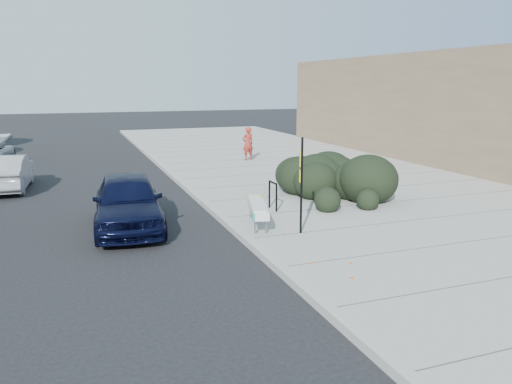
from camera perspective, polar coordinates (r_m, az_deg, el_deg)
ground at (r=11.92m, az=-0.82°, el=-6.04°), size 120.00×120.00×0.00m
sidewalk_near at (r=18.62m, az=10.32°, el=0.70°), size 11.20×50.00×0.15m
curb_near at (r=16.52m, az=-6.65°, el=-0.61°), size 0.22×50.00×0.17m
bench at (r=12.84m, az=0.19°, el=-1.80°), size 0.92×2.01×0.60m
bike_rack at (r=14.47m, az=1.94°, el=-0.10°), size 0.06×0.57×0.83m
sign_post at (r=12.04m, az=5.16°, el=1.47°), size 0.14×0.26×2.36m
hedge at (r=16.46m, az=8.16°, el=2.46°), size 2.32×4.46×1.65m
sedan_navy at (r=13.53m, az=-14.44°, el=-1.02°), size 2.04×4.38×1.45m
wagon_silver at (r=19.97m, az=-26.52°, el=2.02°), size 1.56×3.93×1.27m
pedestrian at (r=23.97m, az=-0.94°, el=5.55°), size 0.64×0.48×1.58m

